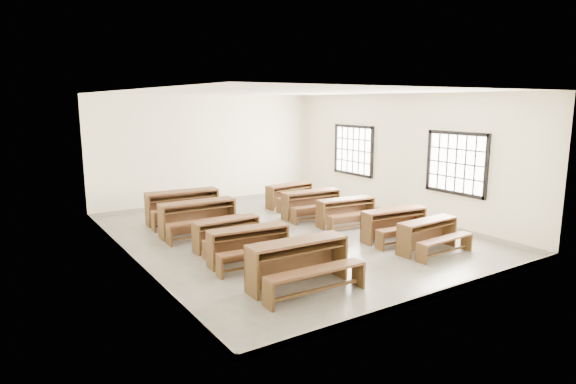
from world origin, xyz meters
TOP-DOWN VIEW (x-y plane):
  - room at (0.09, 0.00)m, footprint 8.50×8.50m
  - desk_set_0 at (-1.56, -2.72)m, footprint 1.77×0.96m
  - desk_set_1 at (-1.68, -1.26)m, footprint 1.60×0.93m
  - desk_set_2 at (-1.61, -0.19)m, footprint 1.42×0.76m
  - desk_set_3 at (-1.69, 1.13)m, footprint 1.76×0.95m
  - desk_set_4 at (-1.56, 2.41)m, footprint 1.85×1.06m
  - desk_set_5 at (1.72, -2.58)m, footprint 1.47×0.81m
  - desk_set_6 at (1.74, -1.62)m, footprint 1.60×0.94m
  - desk_set_7 at (1.68, -0.07)m, footprint 1.57×0.93m
  - desk_set_8 at (1.46, 1.09)m, footprint 1.64×0.96m
  - desk_set_9 at (1.71, 2.49)m, footprint 1.55×0.91m

SIDE VIEW (x-z plane):
  - desk_set_2 at x=-1.61m, z-range 0.05..0.68m
  - desk_set_5 at x=1.72m, z-range 0.05..0.70m
  - desk_set_9 at x=1.71m, z-range 0.05..0.72m
  - desk_set_7 at x=1.68m, z-range 0.06..0.73m
  - desk_set_6 at x=1.74m, z-range 0.06..0.75m
  - desk_set_1 at x=-1.68m, z-range 0.06..0.75m
  - desk_set_8 at x=1.46m, z-range 0.06..0.77m
  - desk_set_3 at x=-1.69m, z-range 0.06..0.84m
  - desk_set_0 at x=-1.56m, z-range 0.06..0.85m
  - desk_set_4 at x=-1.56m, z-range 0.07..0.87m
  - room at x=0.09m, z-range 0.54..3.74m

